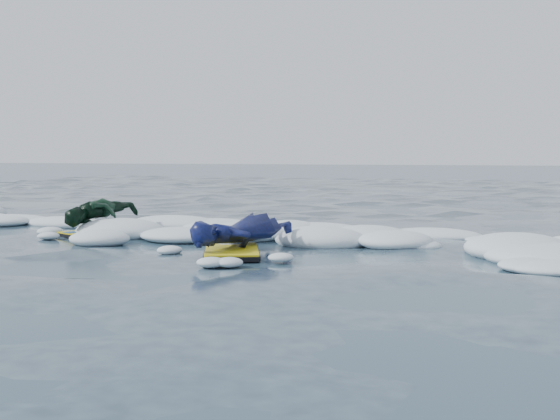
% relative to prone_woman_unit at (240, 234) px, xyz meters
% --- Properties ---
extents(ground, '(120.00, 120.00, 0.00)m').
position_rel_prone_woman_unit_xyz_m(ground, '(-0.42, 0.32, -0.19)').
color(ground, '#1A303F').
rests_on(ground, ground).
extents(foam_band, '(12.00, 3.10, 0.30)m').
position_rel_prone_woman_unit_xyz_m(foam_band, '(-0.42, 1.36, -0.19)').
color(foam_band, white).
rests_on(foam_band, ground).
extents(prone_woman_unit, '(0.87, 1.56, 0.37)m').
position_rel_prone_woman_unit_xyz_m(prone_woman_unit, '(0.00, 0.00, 0.00)').
color(prone_woman_unit, black).
rests_on(prone_woman_unit, ground).
extents(prone_child_unit, '(0.68, 1.21, 0.43)m').
position_rel_prone_woman_unit_xyz_m(prone_child_unit, '(-2.30, 0.99, 0.03)').
color(prone_child_unit, black).
rests_on(prone_child_unit, ground).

